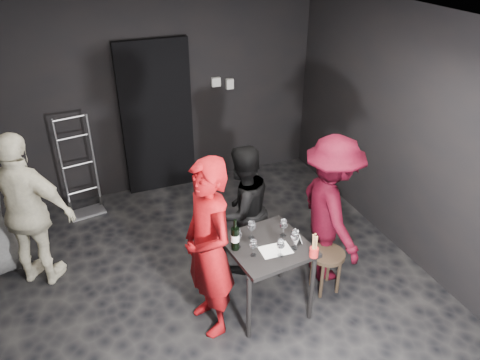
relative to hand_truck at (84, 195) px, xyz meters
name	(u,v)px	position (x,y,z in m)	size (l,w,h in m)	color
floor	(219,296)	(1.10, -2.19, -0.23)	(4.50, 5.00, 0.02)	black
ceiling	(211,26)	(1.10, -2.19, 2.47)	(4.50, 5.00, 0.02)	silver
wall_back	(154,96)	(1.10, 0.31, 1.12)	(4.50, 0.04, 2.70)	black
wall_right	(419,143)	(3.35, -2.19, 1.12)	(0.04, 5.00, 2.70)	black
doorway	(157,118)	(1.10, 0.25, 0.82)	(0.95, 0.10, 2.10)	black
wallbox_upper	(216,82)	(1.95, 0.26, 1.22)	(0.12, 0.06, 0.12)	#B7B7B2
wallbox_lower	(230,84)	(2.15, 0.26, 1.17)	(0.10, 0.06, 0.14)	#B7B7B2
hand_truck	(84,195)	(0.00, 0.00, 0.00)	(0.44, 0.36, 1.32)	#B2B2B7
tasting_table	(268,253)	(1.50, -2.46, 0.42)	(0.72, 0.72, 0.75)	black
stool	(327,260)	(2.16, -2.48, 0.15)	(0.36, 0.36, 0.47)	black
server_red	(208,236)	(0.92, -2.49, 0.79)	(0.74, 0.49, 2.04)	#9A0B0F
woman_black	(242,212)	(1.50, -1.81, 0.48)	(0.69, 0.38, 1.42)	black
man_maroon	(331,205)	(2.30, -2.25, 0.64)	(1.13, 0.52, 1.74)	#3C0510
bystander_cream	(26,203)	(-0.55, -1.22, 0.73)	(1.13, 0.54, 1.92)	#EFE7C6
tasting_mat	(276,250)	(1.53, -2.57, 0.52)	(0.28, 0.19, 0.00)	white
wine_glass_a	(254,247)	(1.31, -2.56, 0.61)	(0.07, 0.07, 0.18)	white
wine_glass_b	(237,238)	(1.23, -2.40, 0.62)	(0.08, 0.08, 0.21)	white
wine_glass_c	(252,229)	(1.40, -2.31, 0.62)	(0.08, 0.08, 0.20)	white
wine_glass_d	(281,247)	(1.54, -2.65, 0.61)	(0.07, 0.07, 0.19)	white
wine_glass_e	(295,239)	(1.70, -2.60, 0.62)	(0.08, 0.08, 0.21)	white
wine_glass_f	(284,227)	(1.70, -2.39, 0.62)	(0.07, 0.07, 0.20)	white
wine_bottle	(235,238)	(1.20, -2.41, 0.64)	(0.08, 0.08, 0.32)	black
breadstick_cup	(315,246)	(1.81, -2.77, 0.63)	(0.08, 0.08, 0.25)	red
reserved_card	(296,237)	(1.77, -2.51, 0.57)	(0.08, 0.13, 0.10)	white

